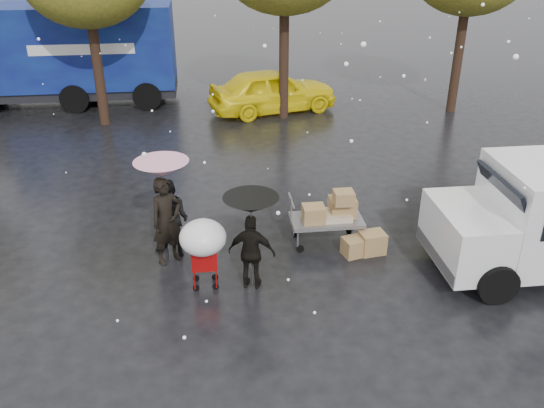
{
  "coord_description": "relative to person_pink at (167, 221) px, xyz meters",
  "views": [
    {
      "loc": [
        -0.14,
        -8.86,
        6.29
      ],
      "look_at": [
        1.03,
        1.0,
        1.26
      ],
      "focal_mm": 38.0,
      "sensor_mm": 36.0,
      "label": 1
    }
  ],
  "objects": [
    {
      "name": "ground",
      "position": [
        1.02,
        -1.2,
        -0.91
      ],
      "size": [
        90.0,
        90.0,
        0.0
      ],
      "primitive_type": "plane",
      "color": "black",
      "rests_on": "ground"
    },
    {
      "name": "person_pink",
      "position": [
        0.0,
        0.0,
        0.0
      ],
      "size": [
        0.79,
        0.74,
        1.82
      ],
      "primitive_type": "imported",
      "rotation": [
        0.0,
        0.0,
        0.62
      ],
      "color": "black",
      "rests_on": "ground"
    },
    {
      "name": "person_middle",
      "position": [
        0.06,
        0.24,
        -0.09
      ],
      "size": [
        0.99,
        0.91,
        1.64
      ],
      "primitive_type": "imported",
      "rotation": [
        0.0,
        0.0,
        -0.45
      ],
      "color": "black",
      "rests_on": "ground"
    },
    {
      "name": "person_black",
      "position": [
        1.58,
        -1.1,
        -0.16
      ],
      "size": [
        0.94,
        0.6,
        1.49
      ],
      "primitive_type": "imported",
      "rotation": [
        0.0,
        0.0,
        2.85
      ],
      "color": "black",
      "rests_on": "ground"
    },
    {
      "name": "umbrella_pink",
      "position": [
        0.0,
        0.0,
        1.11
      ],
      "size": [
        1.04,
        1.04,
        2.17
      ],
      "color": "#4C4C4C",
      "rests_on": "ground"
    },
    {
      "name": "umbrella_black",
      "position": [
        1.58,
        -1.1,
        0.81
      ],
      "size": [
        1.0,
        1.0,
        1.87
      ],
      "color": "#4C4C4C",
      "rests_on": "ground"
    },
    {
      "name": "vendor_cart",
      "position": [
        3.35,
        0.31,
        -0.18
      ],
      "size": [
        1.52,
        0.8,
        1.27
      ],
      "color": "slate",
      "rests_on": "ground"
    },
    {
      "name": "shopping_cart",
      "position": [
        0.71,
        -1.12,
        0.15
      ],
      "size": [
        0.84,
        0.84,
        1.46
      ],
      "color": "#A20909",
      "rests_on": "ground"
    },
    {
      "name": "blue_truck",
      "position": [
        -3.99,
        11.36,
        0.85
      ],
      "size": [
        8.3,
        2.6,
        3.5
      ],
      "color": "#0B0B5C",
      "rests_on": "ground"
    },
    {
      "name": "box_ground_near",
      "position": [
        4.14,
        -0.17,
        -0.68
      ],
      "size": [
        0.56,
        0.47,
        0.46
      ],
      "primitive_type": "cube",
      "rotation": [
        0.0,
        0.0,
        0.15
      ],
      "color": "brown",
      "rests_on": "ground"
    },
    {
      "name": "box_ground_far",
      "position": [
        3.77,
        -0.22,
        -0.72
      ],
      "size": [
        0.58,
        0.5,
        0.38
      ],
      "primitive_type": "cube",
      "rotation": [
        0.0,
        0.0,
        0.26
      ],
      "color": "brown",
      "rests_on": "ground"
    },
    {
      "name": "yellow_taxi",
      "position": [
        3.24,
        9.5,
        -0.16
      ],
      "size": [
        4.74,
        2.85,
        1.51
      ],
      "primitive_type": "imported",
      "rotation": [
        0.0,
        0.0,
        1.83
      ],
      "color": "yellow",
      "rests_on": "ground"
    }
  ]
}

